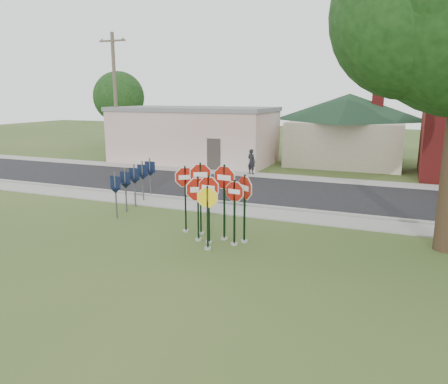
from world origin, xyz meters
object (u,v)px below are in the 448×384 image
at_px(stop_sign_center, 209,200).
at_px(stop_sign_left, 198,199).
at_px(pedestrian, 251,162).
at_px(utility_pole_near, 115,97).
at_px(stop_sign_yellow, 208,211).

bearing_deg(stop_sign_center, stop_sign_left, 164.61).
relative_size(stop_sign_left, pedestrian, 1.51).
bearing_deg(stop_sign_center, utility_pole_near, 134.57).
distance_m(stop_sign_yellow, stop_sign_left, 1.00).
relative_size(stop_sign_center, utility_pole_near, 0.27).
bearing_deg(stop_sign_yellow, pedestrian, 102.92).
relative_size(stop_sign_yellow, stop_sign_left, 0.92).
distance_m(stop_sign_center, stop_sign_left, 0.49).
bearing_deg(stop_sign_yellow, stop_sign_left, 134.24).
distance_m(stop_sign_center, stop_sign_yellow, 0.65).
height_order(stop_sign_center, pedestrian, stop_sign_center).
bearing_deg(utility_pole_near, stop_sign_left, -46.15).
xyz_separation_m(utility_pole_near, pedestrian, (10.94, -0.82, -4.09)).
distance_m(stop_sign_left, utility_pole_near, 19.70).
bearing_deg(utility_pole_near, stop_sign_yellow, -46.13).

